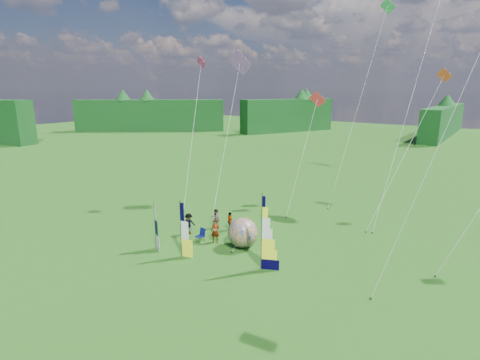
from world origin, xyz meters
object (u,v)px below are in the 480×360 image
Objects in this scene: side_banner_left at (181,230)px; spectator_d at (230,221)px; side_banner_far at (155,227)px; bol_inflatable at (243,233)px; camp_chair at (200,235)px; kite_whale at (412,89)px; spectator_a at (215,231)px; feather_banner_main at (262,233)px; spectator_c at (189,224)px; spectator_b at (216,219)px.

spectator_d is (-0.21, 5.92, -1.20)m from side_banner_left.
side_banner_far is at bearing 168.14° from side_banner_left.
bol_inflatable is at bearing 41.51° from side_banner_left.
side_banner_left is 1.18× the size of side_banner_far.
kite_whale is at bearing 65.88° from camp_chair.
bol_inflatable reaches higher than spectator_a.
side_banner_far is 3.56m from camp_chair.
feather_banner_main is 5.68m from spectator_a.
spectator_c is 0.08× the size of kite_whale.
side_banner_far reaches higher than spectator_c.
spectator_d reaches higher than camp_chair.
spectator_c is (-8.01, 1.61, -1.62)m from feather_banner_main.
kite_whale is at bearing 56.15° from spectator_b.
feather_banner_main reaches higher than spectator_a.
side_banner_left is 0.17× the size of kite_whale.
camp_chair is at bearing -174.61° from spectator_a.
bol_inflatable reaches higher than spectator_d.
bol_inflatable is at bearing -119.66° from kite_whale.
camp_chair is at bearing -126.45° from kite_whale.
kite_whale is (11.63, 13.14, 10.63)m from spectator_b.
side_banner_left is 6.04m from spectator_d.
bol_inflatable is 4.38m from spectator_b.
bol_inflatable is at bearing -11.57° from spectator_a.
spectator_b is at bearing 156.34° from bol_inflatable.
spectator_b is 1.06× the size of spectator_d.
spectator_d is 1.48× the size of camp_chair.
camp_chair is 0.05× the size of kite_whale.
spectator_a is at bearing 72.90° from side_banner_far.
spectator_d is at bearing 119.93° from feather_banner_main.
camp_chair is (-1.02, -0.63, -0.37)m from spectator_a.
bol_inflatable is at bearing 61.37° from side_banner_far.
camp_chair is (1.79, -0.63, -0.35)m from spectator_c.
spectator_b is at bearing 101.93° from spectator_a.
spectator_c is (-4.98, -0.56, -0.24)m from bol_inflatable.
side_banner_left reaches higher than camp_chair.
side_banner_left is (-5.60, -1.68, -0.51)m from feather_banner_main.
side_banner_left is 2.20× the size of spectator_a.
spectator_d is at bearing -131.58° from kite_whale.
kite_whale is (12.61, 15.45, 10.59)m from spectator_c.
spectator_c is at bearing -105.25° from spectator_b.
spectator_a reaches higher than spectator_c.
spectator_c reaches higher than spectator_d.
spectator_d is at bearing 76.63° from spectator_a.
kite_whale reaches higher than feather_banner_main.
camp_chair is (-0.41, -3.26, -0.26)m from spectator_d.
feather_banner_main is 3.98m from bol_inflatable.
side_banner_far is 2.01× the size of spectator_b.
camp_chair is (1.88, 2.79, -1.16)m from side_banner_far.
side_banner_far reaches higher than spectator_a.
spectator_c is (-0.98, -2.31, 0.04)m from spectator_b.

